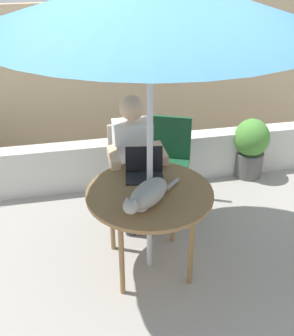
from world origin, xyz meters
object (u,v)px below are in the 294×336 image
object	(u,v)px
person_seated	(134,155)
chair_occupied	(131,163)
cat	(147,195)
potted_plant_near_fence	(251,146)
patio_table	(150,199)
chair_empty	(169,155)
laptop	(144,168)

from	to	relation	value
person_seated	chair_occupied	bearing A→B (deg)	90.00
cat	potted_plant_near_fence	xyz separation A→B (m)	(1.45, 1.40, -0.44)
chair_occupied	person_seated	bearing A→B (deg)	-90.00
patio_table	chair_occupied	bearing A→B (deg)	90.00
patio_table	chair_empty	bearing A→B (deg)	67.19
laptop	cat	bearing A→B (deg)	-99.03
patio_table	chair_occupied	distance (m)	0.84
laptop	chair_empty	bearing A→B (deg)	60.44
chair_occupied	laptop	size ratio (longest dim) A/B	2.65
potted_plant_near_fence	person_seated	bearing A→B (deg)	-158.26
chair_occupied	chair_empty	size ratio (longest dim) A/B	1.00
chair_empty	chair_occupied	bearing A→B (deg)	-166.72
chair_occupied	cat	bearing A→B (deg)	-93.25
person_seated	cat	distance (m)	0.85
chair_empty	laptop	size ratio (longest dim) A/B	2.65
person_seated	potted_plant_near_fence	world-z (taller)	person_seated
person_seated	cat	bearing A→B (deg)	-93.85
person_seated	potted_plant_near_fence	distance (m)	1.54
person_seated	potted_plant_near_fence	bearing A→B (deg)	21.74
chair_occupied	potted_plant_near_fence	distance (m)	1.46
chair_empty	cat	world-z (taller)	cat
patio_table	chair_empty	world-z (taller)	chair_empty
chair_occupied	laptop	distance (m)	0.63
chair_occupied	chair_empty	xyz separation A→B (m)	(0.39, 0.09, 0.00)
laptop	cat	xyz separation A→B (m)	(-0.07, -0.43, 0.02)
chair_empty	cat	bearing A→B (deg)	-112.15
cat	potted_plant_near_fence	bearing A→B (deg)	43.89
cat	chair_empty	bearing A→B (deg)	67.85
laptop	potted_plant_near_fence	bearing A→B (deg)	35.01
chair_occupied	potted_plant_near_fence	xyz separation A→B (m)	(1.40, 0.40, -0.15)
potted_plant_near_fence	laptop	bearing A→B (deg)	-144.99
chair_occupied	chair_empty	bearing A→B (deg)	13.28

